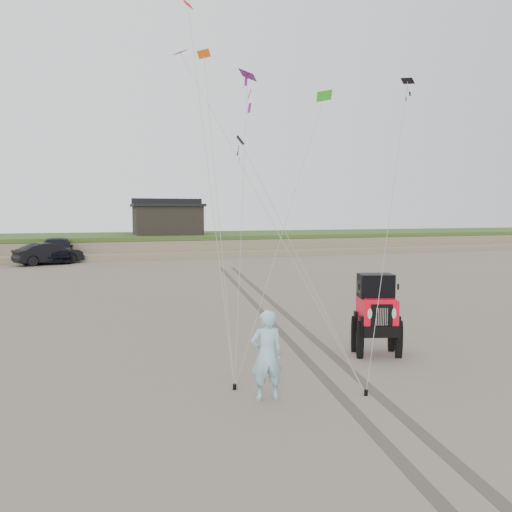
# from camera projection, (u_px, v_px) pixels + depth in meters

# --- Properties ---
(ground) EXTENTS (160.00, 160.00, 0.00)m
(ground) POSITION_uv_depth(u_px,v_px,m) (305.00, 381.00, 11.31)
(ground) COLOR #6B6054
(ground) RESTS_ON ground
(dune_ridge) EXTENTS (160.00, 14.25, 1.73)m
(dune_ridge) POSITION_uv_depth(u_px,v_px,m) (145.00, 244.00, 46.79)
(dune_ridge) COLOR #7A6B54
(dune_ridge) RESTS_ON ground
(cabin) EXTENTS (6.40, 5.40, 3.35)m
(cabin) POSITION_uv_depth(u_px,v_px,m) (167.00, 218.00, 46.71)
(cabin) COLOR black
(cabin) RESTS_ON dune_ridge
(truck_b) EXTENTS (4.98, 3.60, 1.56)m
(truck_b) POSITION_uv_depth(u_px,v_px,m) (49.00, 254.00, 36.49)
(truck_b) COLOR black
(truck_b) RESTS_ON ground
(truck_c) EXTENTS (2.58, 6.21, 1.80)m
(truck_c) POSITION_uv_depth(u_px,v_px,m) (56.00, 250.00, 38.61)
(truck_c) COLOR black
(truck_c) RESTS_ON ground
(jeep) EXTENTS (3.20, 5.03, 1.74)m
(jeep) POSITION_uv_depth(u_px,v_px,m) (377.00, 323.00, 13.27)
(jeep) COLOR red
(jeep) RESTS_ON ground
(man) EXTENTS (0.71, 0.50, 1.85)m
(man) POSITION_uv_depth(u_px,v_px,m) (267.00, 355.00, 10.14)
(man) COLOR #85C1CE
(man) RESTS_ON ground
(kite_flock) EXTENTS (7.00, 9.47, 5.84)m
(kite_flock) POSITION_uv_depth(u_px,v_px,m) (251.00, 75.00, 20.60)
(kite_flock) COLOR #FB610D
(kite_flock) RESTS_ON ground
(stake_main) EXTENTS (0.08, 0.08, 0.12)m
(stake_main) POSITION_uv_depth(u_px,v_px,m) (235.00, 387.00, 10.75)
(stake_main) COLOR black
(stake_main) RESTS_ON ground
(stake_aux) EXTENTS (0.08, 0.08, 0.12)m
(stake_aux) POSITION_uv_depth(u_px,v_px,m) (366.00, 393.00, 10.40)
(stake_aux) COLOR black
(stake_aux) RESTS_ON ground
(tire_tracks) EXTENTS (5.22, 29.74, 0.01)m
(tire_tracks) POSITION_uv_depth(u_px,v_px,m) (270.00, 310.00, 19.51)
(tire_tracks) COLOR #4C443D
(tire_tracks) RESTS_ON ground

